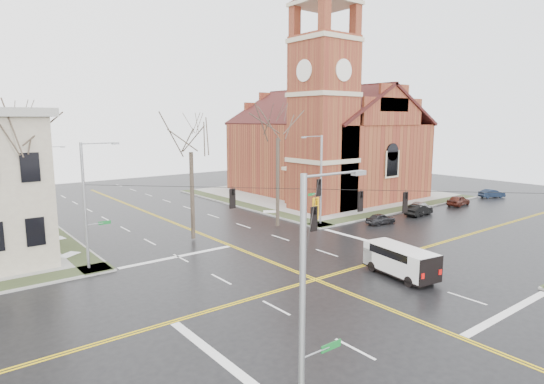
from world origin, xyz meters
TOP-DOWN VIEW (x-y plane):
  - ground at (0.00, 0.00)m, footprint 120.00×120.00m
  - sidewalks at (0.00, 0.00)m, footprint 80.00×80.00m
  - road_markings at (0.00, 0.00)m, footprint 100.00×100.00m
  - church at (24.76, 24.78)m, footprint 24.28×27.48m
  - signal_pole_ne at (11.32, 11.50)m, footprint 2.75×0.22m
  - signal_pole_nw at (-11.32, 11.50)m, footprint 2.75×0.22m
  - signal_pole_sw at (-11.32, -11.50)m, footprint 2.75×0.22m
  - span_wires at (0.00, 0.00)m, footprint 23.02×23.02m
  - traffic_signals at (-0.00, -0.67)m, footprint 8.21×8.26m
  - streetlight_north_a at (-10.65, 28.00)m, footprint 2.30×0.20m
  - streetlight_north_b at (-10.65, 48.00)m, footprint 2.30×0.20m
  - cargo_van at (5.05, -2.89)m, footprint 2.89×5.66m
  - parked_car_a at (16.63, 7.89)m, footprint 3.44×1.69m
  - parked_car_b at (23.47, 8.02)m, footprint 3.95×1.57m
  - parked_car_c at (24.58, 8.71)m, footprint 4.96×3.21m
  - parked_car_d at (32.49, 8.47)m, footprint 4.03×1.95m
  - parked_car_e at (41.64, 8.80)m, footprint 3.77×2.58m
  - tree_nw_far at (-14.87, 14.21)m, footprint 4.00×4.00m
  - tree_nw_near at (-1.63, 14.21)m, footprint 4.00×4.00m
  - tree_ne at (7.41, 13.42)m, footprint 4.00×4.00m

SIDE VIEW (x-z plane):
  - ground at x=0.00m, z-range 0.00..0.00m
  - road_markings at x=0.00m, z-range 0.00..0.01m
  - sidewalks at x=0.00m, z-range -0.01..0.16m
  - parked_car_a at x=16.63m, z-range 0.00..1.13m
  - parked_car_e at x=41.64m, z-range 0.00..1.18m
  - parked_car_b at x=23.47m, z-range 0.00..1.28m
  - parked_car_d at x=32.49m, z-range 0.00..1.33m
  - parked_car_c at x=24.58m, z-range 0.00..1.34m
  - cargo_van at x=5.05m, z-range 0.19..2.24m
  - streetlight_north_a at x=-10.65m, z-range 0.47..8.47m
  - streetlight_north_b at x=-10.65m, z-range 0.47..8.47m
  - signal_pole_ne at x=11.32m, z-range 0.45..9.45m
  - signal_pole_nw at x=-11.32m, z-range 0.45..9.45m
  - signal_pole_sw at x=-11.32m, z-range 0.45..9.45m
  - traffic_signals at x=0.00m, z-range 4.80..6.10m
  - span_wires at x=0.00m, z-range 6.18..6.22m
  - tree_nw_near at x=-1.63m, z-range 2.60..14.21m
  - church at x=24.76m, z-range -5.32..22.18m
  - tree_nw_far at x=-14.87m, z-range 2.83..15.57m
  - tree_ne at x=7.41m, z-range 2.92..16.07m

